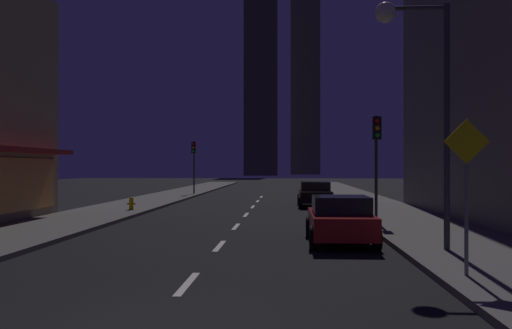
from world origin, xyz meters
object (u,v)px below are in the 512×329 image
(traffic_light_near_right, at_px, (377,145))
(car_parked_near, at_px, (340,219))
(traffic_light_far_left, at_px, (194,156))
(street_lamp_right, at_px, (415,64))
(pedestrian_crossing_sign, at_px, (467,183))
(car_parked_far, at_px, (315,194))
(fire_hydrant_far_left, at_px, (131,204))

(traffic_light_near_right, bearing_deg, car_parked_near, -110.79)
(traffic_light_far_left, relative_size, street_lamp_right, 0.64)
(traffic_light_far_left, height_order, pedestrian_crossing_sign, traffic_light_far_left)
(traffic_light_far_left, xyz_separation_m, pedestrian_crossing_sign, (11.10, -32.43, -1.18))
(car_parked_near, xyz_separation_m, traffic_light_near_right, (1.90, 5.01, 2.45))
(car_parked_far, bearing_deg, traffic_light_far_left, 128.24)
(pedestrian_crossing_sign, bearing_deg, traffic_light_far_left, 108.90)
(fire_hydrant_far_left, distance_m, traffic_light_near_right, 12.99)
(car_parked_near, relative_size, traffic_light_near_right, 1.01)
(pedestrian_crossing_sign, bearing_deg, fire_hydrant_far_left, 125.45)
(traffic_light_near_right, distance_m, street_lamp_right, 7.31)
(car_parked_near, distance_m, street_lamp_right, 5.11)
(traffic_light_near_right, bearing_deg, street_lamp_right, -90.97)
(fire_hydrant_far_left, height_order, traffic_light_near_right, traffic_light_near_right)
(fire_hydrant_far_left, relative_size, traffic_light_near_right, 0.16)
(car_parked_far, relative_size, fire_hydrant_far_left, 6.48)
(street_lamp_right, distance_m, pedestrian_crossing_sign, 4.63)
(street_lamp_right, bearing_deg, car_parked_far, 95.84)
(traffic_light_near_right, xyz_separation_m, street_lamp_right, (-0.12, -7.06, 1.87))
(car_parked_near, bearing_deg, fire_hydrant_far_left, 131.85)
(traffic_light_far_left, height_order, street_lamp_right, street_lamp_right)
(street_lamp_right, xyz_separation_m, pedestrian_crossing_sign, (0.22, -3.48, -3.05))
(fire_hydrant_far_left, height_order, traffic_light_far_left, traffic_light_far_left)
(car_parked_near, xyz_separation_m, traffic_light_far_left, (-9.10, 26.88, 2.45))
(traffic_light_near_right, xyz_separation_m, traffic_light_far_left, (-11.00, 21.88, 0.00))
(traffic_light_far_left, bearing_deg, fire_hydrant_far_left, -91.41)
(car_parked_far, height_order, traffic_light_near_right, traffic_light_near_right)
(car_parked_near, height_order, traffic_light_far_left, traffic_light_far_left)
(fire_hydrant_far_left, xyz_separation_m, street_lamp_right, (11.28, -12.67, 4.61))
(car_parked_near, distance_m, traffic_light_far_left, 28.49)
(car_parked_near, xyz_separation_m, car_parked_far, (0.00, 15.33, 0.00))
(car_parked_far, relative_size, traffic_light_far_left, 1.01)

